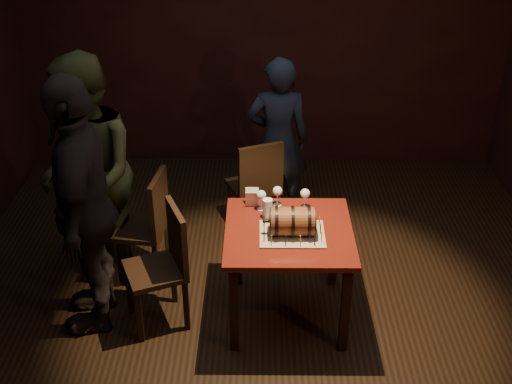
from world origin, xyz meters
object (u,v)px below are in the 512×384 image
at_px(pint_of_ale, 267,209).
at_px(person_left_front, 84,207).
at_px(wine_glass_mid, 277,192).
at_px(wine_glass_right, 305,194).
at_px(person_back, 278,140).
at_px(person_left_rear, 88,174).
at_px(wine_glass_left, 261,196).
at_px(pub_table, 288,243).
at_px(chair_back, 257,183).
at_px(chair_left_front, 165,260).
at_px(barrel_cake, 292,221).
at_px(chair_left_rear, 148,222).

xyz_separation_m(pint_of_ale, person_left_front, (-1.26, -0.20, 0.13)).
xyz_separation_m(wine_glass_mid, wine_glass_right, (0.20, -0.04, 0.00)).
height_order(wine_glass_right, person_left_front, person_left_front).
distance_m(person_back, person_left_rear, 1.75).
xyz_separation_m(wine_glass_left, person_back, (0.15, 1.18, -0.09)).
xyz_separation_m(wine_glass_mid, person_back, (0.03, 1.11, -0.09)).
distance_m(pub_table, person_left_rear, 1.62).
relative_size(chair_back, chair_left_front, 1.00).
height_order(chair_back, chair_left_front, same).
relative_size(wine_glass_mid, chair_back, 0.17).
relative_size(wine_glass_mid, person_back, 0.10).
bearing_deg(barrel_cake, pub_table, 107.18).
bearing_deg(chair_back, pub_table, -78.02).
distance_m(chair_left_rear, person_back, 1.45).
xyz_separation_m(pub_table, wine_glass_left, (-0.20, 0.28, 0.23)).
bearing_deg(pub_table, person_back, 91.80).
height_order(chair_back, person_left_front, person_left_front).
relative_size(wine_glass_mid, chair_left_rear, 0.17).
xyz_separation_m(pub_table, chair_left_front, (-0.88, -0.05, -0.12)).
distance_m(chair_left_front, person_back, 1.74).
xyz_separation_m(pub_table, person_left_front, (-1.41, -0.03, 0.31)).
bearing_deg(pub_table, person_left_front, -178.59).
bearing_deg(person_left_rear, person_left_front, -13.71).
xyz_separation_m(chair_left_rear, person_left_rear, (-0.43, 0.04, 0.40)).
xyz_separation_m(wine_glass_right, person_left_front, (-1.54, -0.34, 0.09)).
xyz_separation_m(wine_glass_right, chair_back, (-0.36, 0.80, -0.35)).
distance_m(wine_glass_left, person_left_front, 1.26).
xyz_separation_m(wine_glass_left, person_left_rear, (-1.32, 0.23, 0.06)).
bearing_deg(person_left_front, wine_glass_right, 96.87).
xyz_separation_m(chair_back, chair_left_front, (-0.65, -1.16, 0.00)).
xyz_separation_m(wine_glass_mid, chair_left_front, (-0.81, -0.39, -0.34)).
xyz_separation_m(wine_glass_left, person_left_front, (-1.21, -0.31, 0.09)).
distance_m(chair_left_rear, person_left_rear, 0.59).
height_order(pub_table, pint_of_ale, pint_of_ale).
relative_size(wine_glass_right, chair_left_front, 0.17).
bearing_deg(wine_glass_mid, barrel_cake, -76.79).
height_order(chair_left_rear, person_left_front, person_left_front).
bearing_deg(person_back, person_left_rear, 31.58).
bearing_deg(person_left_rear, wine_glass_right, 58.65).
bearing_deg(barrel_cake, wine_glass_right, 73.54).
xyz_separation_m(wine_glass_left, chair_left_rear, (-0.89, 0.19, -0.35)).
bearing_deg(chair_left_front, chair_left_rear, 111.16).
distance_m(pint_of_ale, chair_back, 0.99).
distance_m(barrel_cake, chair_left_rear, 1.27).
distance_m(person_left_rear, person_left_front, 0.55).
bearing_deg(chair_left_rear, barrel_cake, -25.73).
distance_m(pub_table, wine_glass_mid, 0.41).
xyz_separation_m(barrel_cake, wine_glass_mid, (-0.09, 0.40, 0.01)).
bearing_deg(person_left_front, pub_table, 85.88).
relative_size(wine_glass_right, person_back, 0.10).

